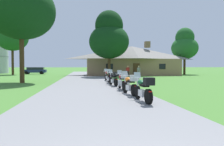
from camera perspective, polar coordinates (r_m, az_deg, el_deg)
The scene contains 17 objects.
ground_plane at distance 21.90m, azimuth -6.57°, elevation -2.41°, with size 500.00×500.00×0.00m, color #42752D.
asphalt_driveway at distance 19.91m, azimuth -6.43°, elevation -2.76°, with size 6.40×80.00×0.06m, color slate.
motorcycle_green_nearest_to_camera at distance 9.31m, azimuth 8.72°, elevation -4.47°, with size 0.66×2.08×1.30m.
motorcycle_orange_second_in_row at distance 11.54m, azimuth 5.06°, elevation -3.22°, with size 0.75×2.08×1.30m.
motorcycle_red_third_in_row at distance 14.02m, azimuth 2.90°, elevation -2.35°, with size 0.73×2.08×1.30m.
motorcycle_black_fourth_in_row at distance 16.78m, azimuth 0.48°, elevation -1.61°, with size 0.77×2.08×1.30m.
motorcycle_yellow_fifth_in_row at distance 19.33m, azimuth -0.64°, elevation -1.14°, with size 0.66×2.08×1.30m.
motorcycle_red_farthest_in_row at distance 22.14m, azimuth -1.14°, elevation -0.75°, with size 0.76×2.08×1.30m.
stone_lodge at distance 37.38m, azimuth 5.46°, elevation 3.48°, with size 16.81×6.86×6.08m.
bystander_gray_shirt_near_lodge at distance 30.40m, azimuth 7.34°, elevation 0.59°, with size 0.39×0.47×1.69m.
bystander_red_shirt_beside_signpost at distance 32.01m, azimuth 4.33°, elevation 0.63°, with size 0.54×0.29×1.67m.
tree_by_lodge_front at distance 31.62m, azimuth -0.80°, elevation 9.87°, with size 5.99×5.99×9.95m.
tree_right_of_lodge at distance 43.20m, azimuth 19.31°, elevation 7.27°, with size 5.09×5.09×9.10m.
tree_left_far at distance 44.19m, azimuth -25.70°, elevation 9.61°, with size 5.83×5.83×11.54m.
tree_left_near at distance 22.93m, azimuth -23.68°, elevation 17.26°, with size 6.53×6.53×12.07m.
metal_silo_distant at distance 54.09m, azimuth -28.40°, elevation 4.47°, with size 3.64×3.64×8.53m.
parked_navy_suv_far_left at distance 45.34m, azimuth -20.37°, elevation 0.70°, with size 4.66×2.03×1.40m.
Camera 1 is at (-0.51, -1.84, 1.65)m, focal length 33.33 mm.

